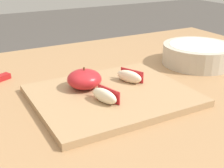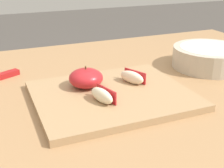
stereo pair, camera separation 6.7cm
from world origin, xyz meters
name	(u,v)px [view 2 (the right image)]	position (x,y,z in m)	size (l,w,h in m)	color
dining_table	(94,126)	(0.00, 0.00, 0.67)	(1.42, 0.84, 0.77)	#9E754C
cutting_board	(112,95)	(0.02, -0.07, 0.78)	(0.34, 0.28, 0.02)	#A37F56
apple_half_skin_up	(86,78)	(-0.02, -0.02, 0.81)	(0.08, 0.08, 0.05)	#B21E23
apple_wedge_right	(102,95)	(-0.02, -0.11, 0.80)	(0.04, 0.07, 0.03)	beige
apple_wedge_near_knife	(132,77)	(0.09, -0.04, 0.80)	(0.05, 0.07, 0.03)	beige
paring_knife	(1,76)	(-0.20, 0.15, 0.78)	(0.15, 0.09, 0.01)	silver
ceramic_fruit_bowl	(209,57)	(0.36, 0.02, 0.80)	(0.21, 0.21, 0.06)	#BCB29E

